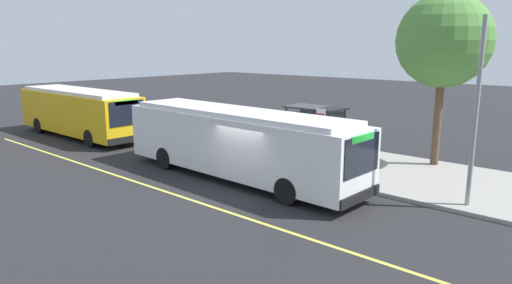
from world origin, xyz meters
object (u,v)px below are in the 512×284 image
at_px(waiting_bench, 315,146).
at_px(transit_bus_main, 237,141).
at_px(route_sign_post, 320,131).
at_px(transit_bus_second, 79,111).

bearing_deg(waiting_bench, transit_bus_main, -94.40).
relative_size(waiting_bench, route_sign_post, 0.57).
distance_m(waiting_bench, route_sign_post, 3.41).
relative_size(transit_bus_second, waiting_bench, 6.60).
height_order(transit_bus_main, transit_bus_second, same).
relative_size(transit_bus_main, route_sign_post, 4.29).
bearing_deg(transit_bus_second, route_sign_post, 8.95).
xyz_separation_m(transit_bus_second, waiting_bench, (14.14, 5.00, -0.98)).
height_order(transit_bus_second, route_sign_post, same).
bearing_deg(route_sign_post, waiting_bench, 128.12).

